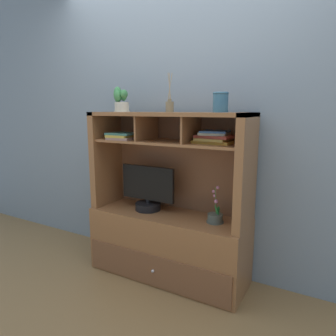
% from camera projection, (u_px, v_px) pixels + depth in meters
% --- Properties ---
extents(floor_plane, '(6.00, 6.00, 0.02)m').
position_uv_depth(floor_plane, '(168.00, 275.00, 2.64)').
color(floor_plane, olive).
rests_on(floor_plane, ground).
extents(back_wall, '(6.00, 0.02, 2.80)m').
position_uv_depth(back_wall, '(183.00, 109.00, 2.60)').
color(back_wall, gray).
rests_on(back_wall, ground).
extents(media_console, '(1.33, 0.48, 1.37)m').
position_uv_depth(media_console, '(168.00, 226.00, 2.56)').
color(media_console, '#925E38').
rests_on(media_console, ground).
extents(tv_monitor, '(0.49, 0.22, 0.38)m').
position_uv_depth(tv_monitor, '(148.00, 192.00, 2.60)').
color(tv_monitor, black).
rests_on(tv_monitor, media_console).
extents(potted_orchid, '(0.13, 0.13, 0.29)m').
position_uv_depth(potted_orchid, '(215.00, 217.00, 2.33)').
color(potted_orchid, '#4B544B').
rests_on(potted_orchid, media_console).
extents(magazine_stack_left, '(0.30, 0.27, 0.09)m').
position_uv_depth(magazine_stack_left, '(215.00, 137.00, 2.26)').
color(magazine_stack_left, '#C28C2D').
rests_on(magazine_stack_left, media_console).
extents(magazine_stack_centre, '(0.24, 0.24, 0.06)m').
position_uv_depth(magazine_stack_centre, '(123.00, 136.00, 2.56)').
color(magazine_stack_centre, gray).
rests_on(magazine_stack_centre, media_console).
extents(diffuser_bottle, '(0.06, 0.06, 0.30)m').
position_uv_depth(diffuser_bottle, '(170.00, 106.00, 2.39)').
color(diffuser_bottle, '#827253').
rests_on(diffuser_bottle, media_console).
extents(potted_succulent, '(0.14, 0.14, 0.21)m').
position_uv_depth(potted_succulent, '(121.00, 101.00, 2.55)').
color(potted_succulent, beige).
rests_on(potted_succulent, media_console).
extents(ceramic_vase, '(0.11, 0.11, 0.14)m').
position_uv_depth(ceramic_vase, '(221.00, 102.00, 2.15)').
color(ceramic_vase, '#376684').
rests_on(ceramic_vase, media_console).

